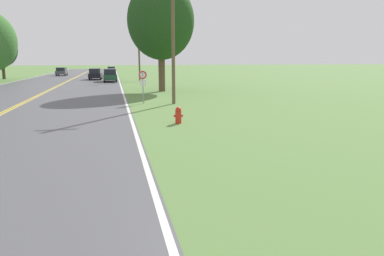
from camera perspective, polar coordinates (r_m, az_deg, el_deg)
The scene contains 10 objects.
fire_hydrant at distance 16.80m, azimuth -2.30°, elevation 2.18°, with size 0.46×0.30×0.82m.
traffic_sign at distance 24.54m, azimuth -8.21°, elevation 8.09°, with size 0.60×0.10×2.33m.
utility_pole_midground at distance 24.30m, azimuth -3.17°, elevation 15.09°, with size 1.80×0.24×9.06m.
utility_pole_far at distance 50.69m, azimuth -8.83°, elevation 12.82°, with size 1.80×0.24×8.70m.
tree_left_verge at distance 63.36m, azimuth -29.21°, elevation 11.40°, with size 4.80×4.80×7.48m.
tree_mid_treeline at distance 34.24m, azimuth -5.21°, elevation 17.33°, with size 6.37×6.37×10.37m.
car_dark_green_suv_nearest at distance 50.29m, azimuth -13.53°, elevation 8.60°, with size 1.95×4.86×1.79m.
car_black_van_approaching at distance 56.08m, azimuth -15.78°, elevation 8.70°, with size 2.03×4.39×1.72m.
car_dark_grey_hatchback_mid_near at distance 71.89m, azimuth -20.90°, elevation 8.83°, with size 1.91×3.74×1.57m.
car_white_hatchback_mid_far at distance 85.61m, azimuth -13.31°, elevation 9.51°, with size 2.04×3.91×1.42m.
Camera 1 is at (6.43, 1.46, 3.09)m, focal length 32.00 mm.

